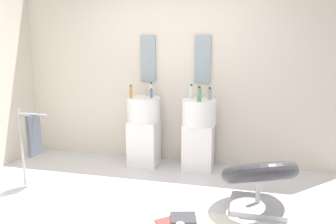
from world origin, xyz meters
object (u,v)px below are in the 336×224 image
object	(u,v)px
towel_rack	(32,136)
soap_bottle_blue	(151,94)
pedestal_sink_right	(199,132)
magazine_red	(169,222)
lounge_chair	(259,177)
magazine_charcoal	(183,218)
soap_bottle_amber	(131,92)
soap_bottle_grey	(210,94)
soap_bottle_clear	(191,92)
soap_bottle_green	(199,94)
pedestal_sink_left	(144,129)
soap_bottle_white	(151,90)

from	to	relation	value
towel_rack	soap_bottle_blue	xyz separation A→B (m)	(1.17, 1.03, 0.40)
pedestal_sink_right	soap_bottle_blue	bearing A→B (deg)	-178.80
towel_rack	magazine_red	bearing A→B (deg)	-14.90
magazine_red	soap_bottle_blue	size ratio (longest dim) A/B	1.79
towel_rack	soap_bottle_blue	world-z (taller)	soap_bottle_blue
lounge_chair	magazine_charcoal	bearing A→B (deg)	-149.33
magazine_charcoal	soap_bottle_blue	bearing A→B (deg)	103.63
pedestal_sink_right	soap_bottle_amber	xyz separation A→B (m)	(-0.93, -0.09, 0.53)
soap_bottle_grey	soap_bottle_clear	size ratio (longest dim) A/B	0.81
pedestal_sink_right	soap_bottle_blue	xyz separation A→B (m)	(-0.66, -0.01, 0.51)
magazine_red	soap_bottle_amber	bearing A→B (deg)	82.06
soap_bottle_amber	magazine_charcoal	bearing A→B (deg)	-53.22
soap_bottle_green	magazine_red	bearing A→B (deg)	-92.91
pedestal_sink_right	soap_bottle_clear	world-z (taller)	soap_bottle_clear
lounge_chair	magazine_charcoal	world-z (taller)	lounge_chair
towel_rack	soap_bottle_clear	distance (m)	2.07
soap_bottle_blue	lounge_chair	bearing A→B (deg)	-34.19
pedestal_sink_left	pedestal_sink_right	size ratio (longest dim) A/B	1.00
magazine_red	soap_bottle_clear	size ratio (longest dim) A/B	1.17
soap_bottle_white	soap_bottle_blue	world-z (taller)	soap_bottle_white
magazine_charcoal	soap_bottle_green	bearing A→B (deg)	78.33
pedestal_sink_right	magazine_charcoal	bearing A→B (deg)	-87.42
soap_bottle_green	soap_bottle_blue	distance (m)	0.70
lounge_chair	soap_bottle_clear	world-z (taller)	soap_bottle_clear
magazine_charcoal	soap_bottle_blue	world-z (taller)	soap_bottle_blue
soap_bottle_clear	soap_bottle_blue	bearing A→B (deg)	-176.59
pedestal_sink_right	lounge_chair	bearing A→B (deg)	-51.89
soap_bottle_green	soap_bottle_amber	bearing A→B (deg)	176.49
pedestal_sink_left	soap_bottle_clear	size ratio (longest dim) A/B	5.37
magazine_charcoal	soap_bottle_amber	bearing A→B (deg)	113.04
towel_rack	soap_bottle_blue	distance (m)	1.61
soap_bottle_green	soap_bottle_white	bearing A→B (deg)	158.11
soap_bottle_white	soap_bottle_amber	bearing A→B (deg)	-132.88
pedestal_sink_right	soap_bottle_clear	distance (m)	0.56
pedestal_sink_left	soap_bottle_blue	distance (m)	0.52
soap_bottle_amber	soap_bottle_blue	bearing A→B (deg)	15.29
magazine_red	soap_bottle_grey	size ratio (longest dim) A/B	1.45
soap_bottle_blue	soap_bottle_green	bearing A→B (deg)	-10.93
soap_bottle_white	magazine_red	bearing A→B (deg)	-68.40
magazine_red	soap_bottle_amber	distance (m)	1.98
soap_bottle_amber	soap_bottle_white	bearing A→B (deg)	47.12
soap_bottle_white	soap_bottle_green	xyz separation A→B (m)	(0.73, -0.29, 0.00)
pedestal_sink_left	soap_bottle_blue	size ratio (longest dim) A/B	8.19
soap_bottle_grey	soap_bottle_blue	bearing A→B (deg)	-174.98
soap_bottle_clear	soap_bottle_green	bearing A→B (deg)	-51.33
towel_rack	magazine_red	world-z (taller)	towel_rack
magazine_red	soap_bottle_grey	bearing A→B (deg)	43.94
towel_rack	magazine_red	distance (m)	1.94
magazine_charcoal	soap_bottle_white	distance (m)	2.04
pedestal_sink_right	towel_rack	size ratio (longest dim) A/B	1.13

